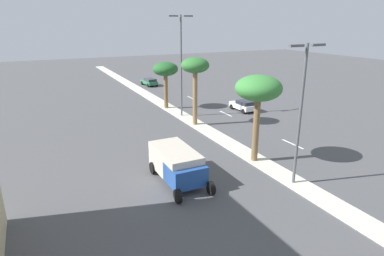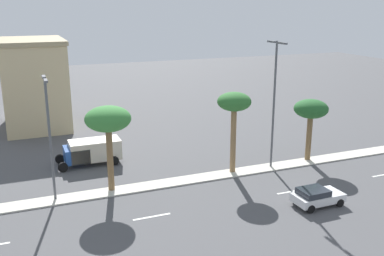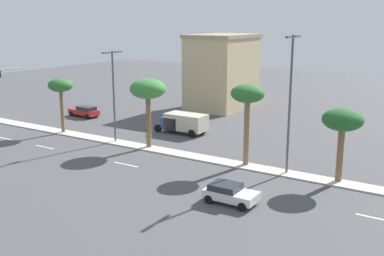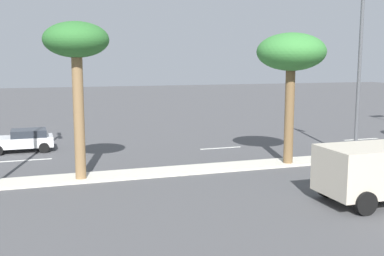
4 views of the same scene
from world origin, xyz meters
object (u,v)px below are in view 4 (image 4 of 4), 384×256
palm_tree_left (291,55)px  palm_tree_near (76,47)px  street_lamp_rear (360,59)px  sedan_white_near (23,140)px

palm_tree_left → palm_tree_near: (0.07, 11.07, 0.32)m
palm_tree_near → street_lamp_rear: 15.54m
palm_tree_near → street_lamp_rear: (0.06, -15.53, -0.52)m
street_lamp_rear → palm_tree_near: bearing=90.2°
palm_tree_near → sedan_white_near: size_ratio=1.90×
palm_tree_left → street_lamp_rear: street_lamp_rear is taller
palm_tree_near → sedan_white_near: 10.51m
palm_tree_left → palm_tree_near: palm_tree_near is taller
street_lamp_rear → sedan_white_near: (8.41, 18.36, -5.02)m
street_lamp_rear → sedan_white_near: 20.81m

